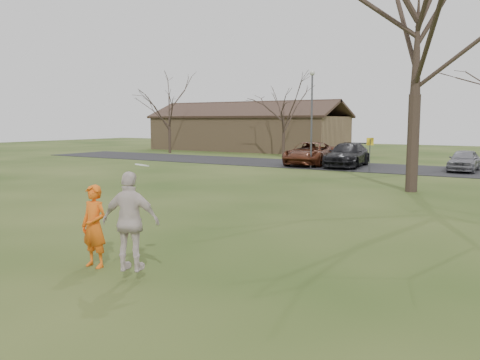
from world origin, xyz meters
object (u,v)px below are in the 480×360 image
Objects in this scene: car_2 at (310,153)px; big_tree at (418,27)px; building at (248,132)px; car_3 at (347,155)px; catching_play at (131,221)px; player_defender at (94,226)px; lamp_post at (312,107)px; car_4 at (464,160)px.

big_tree is (8.99, -9.65, 6.17)m from car_2.
building is 1.47× the size of big_tree.
big_tree is at bearing -61.91° from car_3.
catching_play is at bearing -62.16° from building.
building reaches higher than player_defender.
lamp_post reaches higher than car_2.
car_3 is 4.17m from lamp_post.
catching_play is at bearing -96.45° from big_tree.
car_4 is 25.91m from catching_play.
car_2 is 2.68m from car_3.
car_4 is 0.62× the size of lamp_post.
building is (-15.68, 13.34, 1.11)m from car_3.
building is at bearing 132.09° from lamp_post.
car_2 reaches higher than car_3.
car_4 is 1.89× the size of catching_play.
player_defender reaches higher than car_4.
car_4 is 0.28× the size of big_tree.
player_defender is at bearing -101.58° from big_tree.
player_defender is 16.55m from big_tree.
car_3 is (-3.23, 24.72, -0.05)m from player_defender.
car_4 is at bearing 79.27° from player_defender.
car_3 is at bearing -173.29° from car_4.
player_defender is 25.77m from car_4.
catching_play is at bearing -74.68° from lamp_post.
lamp_post is at bearing 100.12° from player_defender.
building is (-20.26, 38.36, 0.76)m from catching_play.
catching_play is (1.35, -0.30, 0.30)m from player_defender.
car_4 is (3.84, 25.48, -0.17)m from player_defender.
car_2 is 26.05m from catching_play.
building is at bearing 133.73° from big_tree.
lamp_post reaches higher than player_defender.
lamp_post is at bearing 136.85° from big_tree.
building is 32.23m from big_tree.
big_tree is (22.00, -23.00, 5.07)m from building.
lamp_post is at bearing -133.05° from car_3.
building is at bearing 114.26° from player_defender.
catching_play reaches higher than player_defender.
catching_play reaches higher than car_2.
car_2 is 3.94m from lamp_post.
big_tree reaches higher than lamp_post.
big_tree is at bearing -52.86° from car_2.
big_tree reaches higher than player_defender.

